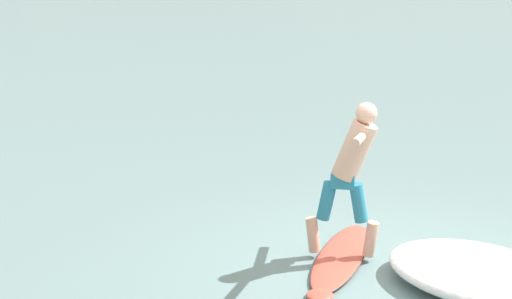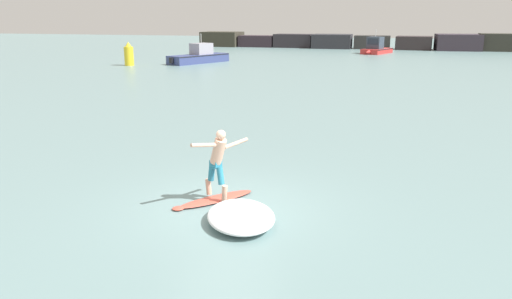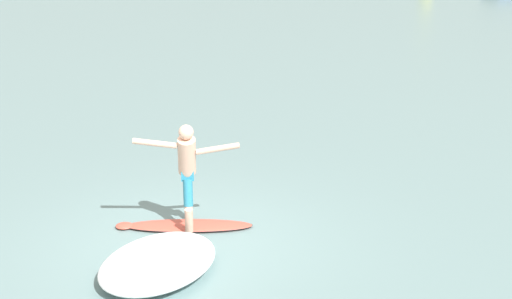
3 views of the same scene
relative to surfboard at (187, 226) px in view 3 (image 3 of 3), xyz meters
The scene contains 4 objects.
ground_plane 0.46m from the surfboard, 32.40° to the right, with size 200.00×200.00×0.00m, color slate.
surfboard is the anchor object (origin of this frame).
surfer 1.07m from the surfboard, 10.31° to the right, with size 1.03×1.44×1.74m.
wave_foam_at_tail 1.54m from the surfboard, 47.27° to the right, with size 2.19×2.45×0.32m.
Camera 3 is at (8.67, -5.29, 4.89)m, focal length 50.00 mm.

